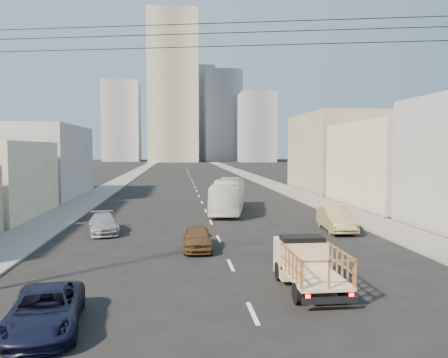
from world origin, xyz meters
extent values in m
plane|color=black|center=(0.00, 0.00, 0.00)|extent=(420.00, 420.00, 0.00)
cube|color=slate|center=(-11.75, 70.00, 0.06)|extent=(3.50, 180.00, 0.12)
cube|color=slate|center=(11.75, 70.00, 0.06)|extent=(3.50, 180.00, 0.12)
cube|color=silver|center=(0.00, 2.00, 0.01)|extent=(0.15, 2.00, 0.01)
cube|color=silver|center=(0.00, 8.00, 0.01)|extent=(0.15, 2.00, 0.01)
cube|color=silver|center=(0.00, 14.00, 0.01)|extent=(0.15, 2.00, 0.01)
cube|color=silver|center=(0.00, 20.00, 0.01)|extent=(0.15, 2.00, 0.01)
cube|color=silver|center=(0.00, 26.00, 0.01)|extent=(0.15, 2.00, 0.01)
cube|color=silver|center=(0.00, 32.00, 0.01)|extent=(0.15, 2.00, 0.01)
cube|color=silver|center=(0.00, 38.00, 0.01)|extent=(0.15, 2.00, 0.01)
cube|color=silver|center=(0.00, 44.00, 0.01)|extent=(0.15, 2.00, 0.01)
cube|color=silver|center=(0.00, 50.00, 0.01)|extent=(0.15, 2.00, 0.01)
cube|color=silver|center=(0.00, 56.00, 0.01)|extent=(0.15, 2.00, 0.01)
cube|color=silver|center=(0.00, 62.00, 0.01)|extent=(0.15, 2.00, 0.01)
cube|color=silver|center=(0.00, 68.00, 0.01)|extent=(0.15, 2.00, 0.01)
cube|color=silver|center=(0.00, 74.00, 0.01)|extent=(0.15, 2.00, 0.01)
cube|color=silver|center=(0.00, 80.00, 0.01)|extent=(0.15, 2.00, 0.01)
cube|color=silver|center=(0.00, 86.00, 0.01)|extent=(0.15, 2.00, 0.01)
cube|color=silver|center=(0.00, 92.00, 0.01)|extent=(0.15, 2.00, 0.01)
cube|color=silver|center=(0.00, 98.00, 0.01)|extent=(0.15, 2.00, 0.01)
cube|color=silver|center=(0.00, 104.00, 0.01)|extent=(0.15, 2.00, 0.01)
cube|color=#D0B58B|center=(2.57, 3.40, 0.70)|extent=(1.90, 3.00, 0.12)
cube|color=#D0B58B|center=(2.57, 5.40, 0.95)|extent=(1.90, 1.60, 1.50)
cube|color=black|center=(2.57, 5.15, 1.55)|extent=(1.70, 0.90, 0.70)
cube|color=#2D2D33|center=(2.57, 1.85, 0.40)|extent=(1.90, 0.12, 0.22)
cube|color=#FF0C0C|center=(1.82, 1.85, 0.55)|extent=(0.15, 0.05, 0.12)
cube|color=#FF0C0C|center=(3.32, 1.85, 0.55)|extent=(0.15, 0.05, 0.12)
cylinder|color=black|center=(1.72, 5.50, 0.38)|extent=(0.25, 0.76, 0.76)
cylinder|color=black|center=(3.42, 5.50, 0.38)|extent=(0.25, 0.76, 0.76)
cylinder|color=black|center=(1.72, 2.70, 0.38)|extent=(0.25, 0.76, 0.76)
cylinder|color=black|center=(3.42, 2.70, 0.38)|extent=(0.25, 0.76, 0.76)
imported|color=black|center=(-6.43, 1.35, 0.62)|extent=(2.60, 4.66, 1.23)
imported|color=silver|center=(1.89, 25.19, 1.40)|extent=(4.21, 10.29, 2.79)
imported|color=brown|center=(-1.40, 11.37, 0.65)|extent=(1.62, 3.86, 1.30)
imported|color=#948656|center=(7.99, 15.73, 0.77)|extent=(2.00, 4.79, 1.54)
imported|color=gray|center=(-7.21, 16.58, 0.62)|extent=(2.62, 4.54, 1.24)
cylinder|color=black|center=(0.00, 1.50, 9.30)|extent=(23.01, 5.02, 0.02)
cylinder|color=black|center=(0.00, 1.50, 9.00)|extent=(23.01, 5.02, 0.02)
cylinder|color=black|center=(0.00, 1.50, 8.60)|extent=(23.01, 5.02, 0.02)
cube|color=#B7AF93|center=(19.50, 28.00, 4.00)|extent=(11.00, 14.00, 8.00)
cube|color=gray|center=(20.00, 44.00, 5.00)|extent=(12.00, 16.00, 10.00)
cube|color=gray|center=(-19.50, 39.00, 4.00)|extent=(12.00, 16.00, 8.00)
cube|color=gray|center=(-4.00, 170.00, 30.00)|extent=(20.00, 20.00, 60.00)
cube|color=gray|center=(18.00, 185.00, 20.00)|extent=(16.00, 16.00, 40.00)
cube|color=gray|center=(-26.00, 180.00, 17.00)|extent=(15.00, 15.00, 34.00)
cube|color=gray|center=(6.00, 200.00, 22.00)|extent=(18.00, 18.00, 44.00)
cube|color=gray|center=(30.00, 165.00, 14.00)|extent=(14.00, 14.00, 28.00)
camera|label=1|loc=(-2.45, -11.90, 5.45)|focal=35.00mm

